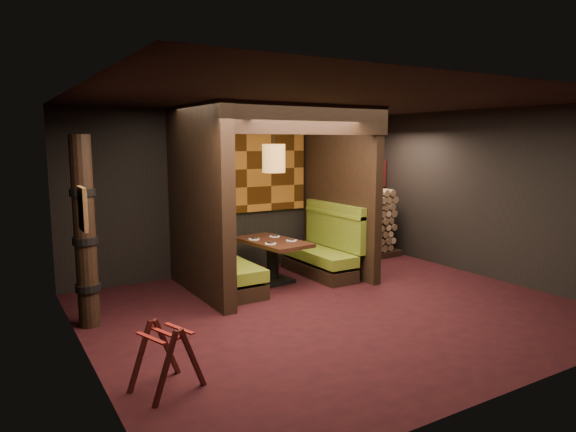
{
  "coord_description": "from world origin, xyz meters",
  "views": [
    {
      "loc": [
        -4.11,
        -5.53,
        2.32
      ],
      "look_at": [
        0.0,
        1.3,
        1.15
      ],
      "focal_mm": 32.0,
      "sensor_mm": 36.0,
      "label": 1
    }
  ],
  "objects_px": {
    "booth_bench_left": "(224,265)",
    "booth_bench_right": "(323,252)",
    "pendant_lamp": "(274,158)",
    "totem_column": "(85,234)",
    "luggage_rack": "(166,355)",
    "firewood_stack": "(359,224)",
    "dining_table": "(273,254)"
  },
  "relations": [
    {
      "from": "pendant_lamp",
      "to": "totem_column",
      "type": "xyz_separation_m",
      "value": [
        -2.98,
        -0.52,
        -0.86
      ]
    },
    {
      "from": "pendant_lamp",
      "to": "firewood_stack",
      "type": "xyz_separation_m",
      "value": [
        2.36,
        0.73,
        -1.36
      ]
    },
    {
      "from": "luggage_rack",
      "to": "firewood_stack",
      "type": "height_order",
      "value": "firewood_stack"
    },
    {
      "from": "booth_bench_left",
      "to": "firewood_stack",
      "type": "relative_size",
      "value": 0.92
    },
    {
      "from": "booth_bench_right",
      "to": "dining_table",
      "type": "bearing_deg",
      "value": 178.74
    },
    {
      "from": "booth_bench_left",
      "to": "pendant_lamp",
      "type": "relative_size",
      "value": 1.55
    },
    {
      "from": "totem_column",
      "to": "firewood_stack",
      "type": "xyz_separation_m",
      "value": [
        5.33,
        1.25,
        -0.51
      ]
    },
    {
      "from": "totem_column",
      "to": "dining_table",
      "type": "bearing_deg",
      "value": 10.87
    },
    {
      "from": "luggage_rack",
      "to": "totem_column",
      "type": "bearing_deg",
      "value": 98.27
    },
    {
      "from": "luggage_rack",
      "to": "booth_bench_left",
      "type": "bearing_deg",
      "value": 56.53
    },
    {
      "from": "pendant_lamp",
      "to": "firewood_stack",
      "type": "height_order",
      "value": "pendant_lamp"
    },
    {
      "from": "booth_bench_left",
      "to": "booth_bench_right",
      "type": "height_order",
      "value": "same"
    },
    {
      "from": "totem_column",
      "to": "booth_bench_left",
      "type": "bearing_deg",
      "value": 14.75
    },
    {
      "from": "booth_bench_left",
      "to": "pendant_lamp",
      "type": "height_order",
      "value": "pendant_lamp"
    },
    {
      "from": "booth_bench_left",
      "to": "firewood_stack",
      "type": "xyz_separation_m",
      "value": [
        3.25,
        0.7,
        0.28
      ]
    },
    {
      "from": "pendant_lamp",
      "to": "luggage_rack",
      "type": "distance_m",
      "value": 4.14
    },
    {
      "from": "booth_bench_left",
      "to": "dining_table",
      "type": "height_order",
      "value": "booth_bench_left"
    },
    {
      "from": "booth_bench_left",
      "to": "firewood_stack",
      "type": "height_order",
      "value": "firewood_stack"
    },
    {
      "from": "pendant_lamp",
      "to": "totem_column",
      "type": "distance_m",
      "value": 3.14
    },
    {
      "from": "dining_table",
      "to": "luggage_rack",
      "type": "height_order",
      "value": "dining_table"
    },
    {
      "from": "booth_bench_right",
      "to": "luggage_rack",
      "type": "xyz_separation_m",
      "value": [
        -3.67,
        -2.69,
        -0.06
      ]
    },
    {
      "from": "booth_bench_right",
      "to": "pendant_lamp",
      "type": "relative_size",
      "value": 1.55
    },
    {
      "from": "luggage_rack",
      "to": "totem_column",
      "type": "distance_m",
      "value": 2.32
    },
    {
      "from": "totem_column",
      "to": "pendant_lamp",
      "type": "bearing_deg",
      "value": 9.94
    },
    {
      "from": "firewood_stack",
      "to": "pendant_lamp",
      "type": "bearing_deg",
      "value": -162.84
    },
    {
      "from": "dining_table",
      "to": "totem_column",
      "type": "distance_m",
      "value": 3.11
    },
    {
      "from": "dining_table",
      "to": "pendant_lamp",
      "type": "distance_m",
      "value": 1.57
    },
    {
      "from": "dining_table",
      "to": "pendant_lamp",
      "type": "xyz_separation_m",
      "value": [
        -0.0,
        -0.05,
        1.57
      ]
    },
    {
      "from": "booth_bench_right",
      "to": "totem_column",
      "type": "distance_m",
      "value": 4.1
    },
    {
      "from": "dining_table",
      "to": "totem_column",
      "type": "xyz_separation_m",
      "value": [
        -2.98,
        -0.57,
        0.71
      ]
    },
    {
      "from": "luggage_rack",
      "to": "pendant_lamp",
      "type": "bearing_deg",
      "value": 44.94
    },
    {
      "from": "pendant_lamp",
      "to": "totem_column",
      "type": "height_order",
      "value": "pendant_lamp"
    }
  ]
}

